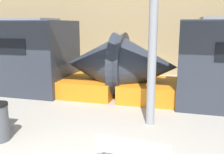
# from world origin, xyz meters

# --- Properties ---
(station_wall) EXTENTS (56.00, 0.20, 5.00)m
(station_wall) POSITION_xyz_m (0.00, 11.17, 2.50)
(station_wall) COLOR tan
(station_wall) RESTS_ON ground_plane
(bench_near) EXTENTS (1.57, 0.57, 0.77)m
(bench_near) POSITION_xyz_m (0.84, 0.84, 0.48)
(bench_near) COLOR #ADB2B7
(bench_near) RESTS_ON ground_plane
(support_column_near) EXTENTS (0.25, 0.25, 3.99)m
(support_column_near) POSITION_xyz_m (0.88, 3.48, 1.99)
(support_column_near) COLOR gray
(support_column_near) RESTS_ON ground_plane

